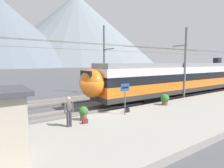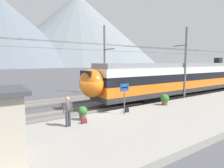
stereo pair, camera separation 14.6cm
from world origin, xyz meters
name	(u,v)px [view 2 (the right image)]	position (x,y,z in m)	size (l,w,h in m)	color
ground_plane	(96,115)	(0.00, 0.00, 0.00)	(400.00, 400.00, 0.00)	#4C4C51
platform_slab	(132,129)	(0.00, -4.22, 0.19)	(120.00, 6.86, 0.38)	gray
track_near	(89,111)	(0.00, 1.03, 0.07)	(120.00, 3.00, 0.28)	#5B5651
track_far	(67,100)	(0.00, 6.05, 0.07)	(120.00, 3.00, 0.28)	#5B5651
train_near_platform	(197,76)	(14.71, 1.03, 2.23)	(30.52, 2.85, 4.27)	#2D2D30
train_far_track	(220,71)	(30.55, 6.05, 2.23)	(28.42, 3.02, 4.27)	#2D2D30
catenary_mast_mid	(184,63)	(10.27, -0.29, 3.88)	(47.35, 1.73, 7.43)	slate
catenary_mast_far_side	(105,59)	(5.83, 7.91, 4.34)	(47.35, 2.30, 8.46)	slate
platform_sign	(124,92)	(1.01, -2.19, 1.93)	(0.70, 0.08, 2.12)	#59595B
passenger_walking	(68,110)	(-3.06, -2.36, 1.32)	(0.53, 0.22, 1.69)	#383842
handbag_beside_passenger	(84,121)	(-2.10, -2.35, 0.51)	(0.32, 0.18, 0.39)	maroon
handbag_near_sign	(127,110)	(1.50, -1.83, 0.54)	(0.32, 0.18, 0.43)	black
potted_plant_platform_edge	(165,99)	(5.59, -1.81, 0.89)	(0.71, 0.71, 0.91)	brown
potted_plant_by_shelter	(83,112)	(-1.88, -1.71, 0.87)	(0.59, 0.59, 0.86)	brown
mountain_central_peak	(3,33)	(8.88, 181.84, 30.01)	(137.61, 137.61, 60.02)	slate
mountain_right_ridge	(79,31)	(91.49, 204.70, 42.42)	(192.45, 192.45, 84.85)	slate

